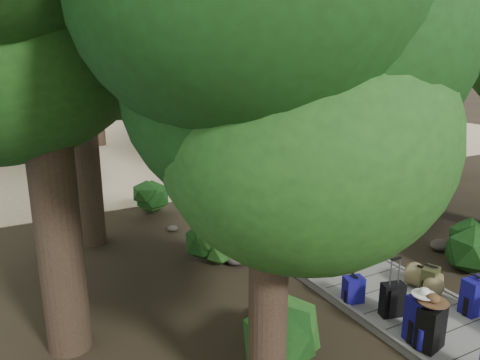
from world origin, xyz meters
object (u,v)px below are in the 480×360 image
sun_lounger (243,150)px  duffel_right_khaki (424,279)px  backpack_left_c (422,316)px  backpack_right_d (430,278)px  backpack_left_d (353,288)px  backpack_right_c (475,295)px  backpack_left_b (431,325)px  kayak (81,163)px  lone_suitcase_on_sand (190,161)px  suitcase_on_boardwalk (392,300)px

sun_lounger → duffel_right_khaki: bearing=-110.9°
backpack_left_c → backpack_right_d: size_ratio=1.56×
backpack_left_d → sun_lounger: (3.93, 11.36, -0.05)m
backpack_right_c → backpack_right_d: size_ratio=1.32×
backpack_left_b → kayak: backpack_left_b is taller
backpack_left_c → sun_lounger: bearing=80.5°
backpack_left_c → duffel_right_khaki: size_ratio=1.40×
backpack_left_c → backpack_left_d: bearing=102.7°
duffel_right_khaki → lone_suitcase_on_sand: size_ratio=0.85×
suitcase_on_boardwalk → sun_lounger: suitcase_on_boardwalk is taller
backpack_right_d → backpack_left_c: bearing=-165.9°
suitcase_on_boardwalk → kayak: (-2.65, 13.27, -0.22)m
backpack_left_c → kayak: backpack_left_c is taller
kayak → backpack_right_d: bearing=-56.1°
backpack_right_d → lone_suitcase_on_sand: (-0.31, 10.76, -0.02)m
suitcase_on_boardwalk → sun_lounger: bearing=88.7°
backpack_left_b → backpack_right_c: bearing=-0.9°
backpack_left_b → backpack_left_d: backpack_left_b is taller
backpack_right_d → duffel_right_khaki: bearing=66.1°
backpack_left_d → backpack_right_d: bearing=-1.7°
backpack_right_c → suitcase_on_boardwalk: 1.38m
backpack_right_c → duffel_right_khaki: (-0.05, 0.98, -0.15)m
lone_suitcase_on_sand → backpack_left_c: bearing=-110.1°
backpack_left_d → lone_suitcase_on_sand: size_ratio=0.76×
backpack_left_b → backpack_right_c: size_ratio=1.10×
backpack_left_c → backpack_right_c: bearing=12.3°
backpack_left_c → duffel_right_khaki: 1.74m
backpack_left_c → sun_lounger: backpack_left_c is taller
backpack_left_d → backpack_right_c: (1.51, -1.22, 0.08)m
duffel_right_khaki → backpack_right_c: bearing=-101.6°
backpack_left_d → backpack_left_b: bearing=-73.3°
backpack_right_d → duffel_right_khaki: size_ratio=0.90×
backpack_left_b → sun_lounger: bearing=59.8°
backpack_left_d → sun_lounger: size_ratio=0.27×
sun_lounger → lone_suitcase_on_sand: bearing=-169.5°
backpack_right_c → backpack_left_c: bearing=-172.1°
backpack_left_b → duffel_right_khaki: bearing=30.2°
backpack_right_c → backpack_right_d: backpack_right_c is taller
backpack_left_b → sun_lounger: 13.45m
backpack_right_c → sun_lounger: backpack_right_c is taller
backpack_right_d → backpack_left_d: bearing=143.5°
sun_lounger → suitcase_on_boardwalk: bearing=-115.9°
duffel_right_khaki → kayak: 13.43m
lone_suitcase_on_sand → kayak: lone_suitcase_on_sand is taller
backpack_left_c → suitcase_on_boardwalk: backpack_left_c is taller
backpack_right_c → sun_lounger: 12.81m
lone_suitcase_on_sand → suitcase_on_boardwalk: bearing=-109.8°
backpack_right_d → sun_lounger: same height
backpack_left_c → suitcase_on_boardwalk: bearing=87.0°
backpack_right_c → sun_lounger: (2.42, 12.58, -0.13)m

